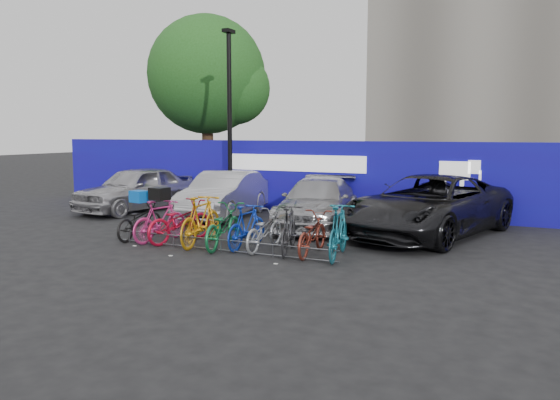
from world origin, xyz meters
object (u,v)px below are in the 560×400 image
Objects in this scene: car_1 at (224,195)px; bike_9 at (338,231)px; bike_1 at (160,221)px; lamppost at (230,115)px; bike_5 at (247,227)px; bike_3 at (201,221)px; bike_0 at (140,220)px; tree at (212,78)px; bike_6 at (264,230)px; bike_4 at (223,226)px; bike_8 at (312,234)px; bike_2 at (180,221)px; car_0 at (136,189)px; bike_7 at (289,230)px; car_3 at (429,206)px; bike_rack at (221,245)px; car_2 at (318,203)px.

bike_9 is at bearing -44.76° from car_1.
bike_1 is (0.49, -3.93, -0.21)m from car_1.
lamppost reaches higher than bike_5.
bike_0 is at bearing -7.54° from bike_3.
tree is 13.40m from bike_6.
bike_8 is (2.16, 0.18, -0.04)m from bike_4.
bike_2 is at bearing 1.94° from bike_6.
car_0 is 2.60× the size of bike_6.
bike_9 is at bearing 165.63° from bike_7.
car_1 is 0.78× the size of car_3.
bike_7 is at bearing 177.74° from bike_5.
car_0 is at bearing -42.04° from bike_4.
car_1 is 2.55× the size of bike_6.
bike_6 is (0.79, 0.61, 0.29)m from bike_rack.
bike_3 is at bearing 10.67° from bike_5.
car_2 is 4.04m from bike_9.
tree is at bearing -65.17° from bike_7.
tree is 1.73× the size of car_0.
car_3 is 2.93× the size of bike_9.
bike_0 is at bearing -100.78° from car_1.
bike_1 is (0.69, -0.07, 0.05)m from bike_0.
bike_4 is 1.14× the size of bike_5.
lamppost reaches higher than bike_6.
bike_7 is at bearing 178.46° from bike_0.
lamppost is at bearing -69.37° from bike_4.
bike_0 is (-2.68, 0.50, 0.30)m from bike_rack.
bike_1 reaches higher than bike_2.
car_2 is at bearing -25.43° from lamppost.
lamppost is 3.52× the size of bike_6.
bike_3 is (1.68, -3.92, -0.13)m from car_1.
car_0 is at bearing -165.54° from car_3.
bike_2 is 2.29m from bike_6.
bike_8 is at bearing -166.57° from bike_1.
bike_1 is at bearing -0.32° from bike_8.
lamppost is at bearing -179.21° from car_3.
bike_3 is at bearing -126.32° from car_3.
tree reaches higher than bike_rack.
car_3 reaches higher than bike_9.
car_3 is at bearing -13.33° from car_2.
bike_0 is at bearing -7.71° from bike_9.
bike_9 is (4.58, 0.10, 0.06)m from bike_1.
car_0 is at bearing 143.77° from bike_rack.
bike_3 is at bearing -7.88° from bike_4.
bike_3 is 1.61m from bike_6.
car_1 reaches higher than bike_9.
bike_3 is 1.15× the size of bike_6.
lamppost reaches higher than bike_8.
lamppost is 8.42m from bike_9.
bike_0 is at bearing 17.11° from bike_2.
bike_0 is 1.04× the size of bike_5.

